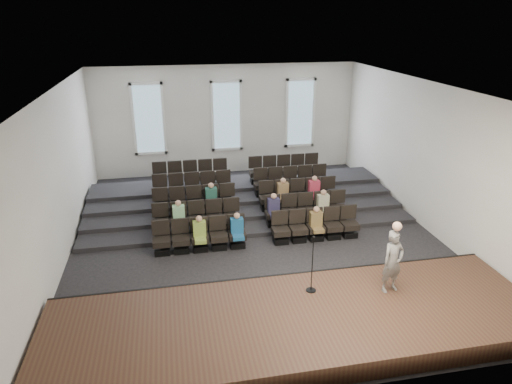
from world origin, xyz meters
TOP-DOWN VIEW (x-y plane):
  - ground at (0.00, 0.00)m, footprint 14.00×14.00m
  - ceiling at (0.00, 0.00)m, footprint 12.00×14.00m
  - wall_back at (0.00, 7.02)m, footprint 12.00×0.04m
  - wall_front at (0.00, -7.02)m, footprint 12.00×0.04m
  - wall_left at (-6.02, 0.00)m, footprint 0.04×14.00m
  - wall_right at (6.02, 0.00)m, footprint 0.04×14.00m
  - stage at (0.00, -5.10)m, footprint 11.80×3.60m
  - stage_lip at (0.00, -3.33)m, footprint 11.80×0.06m
  - risers at (0.00, 3.17)m, footprint 11.80×4.80m
  - seating_rows at (-0.00, 1.54)m, footprint 6.80×4.70m
  - windows at (0.00, 6.95)m, footprint 8.44×0.10m
  - audience at (0.28, 0.45)m, footprint 5.45×2.64m
  - speaker at (2.59, -4.57)m, footprint 0.68×0.52m
  - mic_stand at (0.61, -4.21)m, footprint 0.26×0.26m

SIDE VIEW (x-z plane):
  - ground at x=0.00m, z-range 0.00..0.00m
  - risers at x=0.00m, z-range -0.10..0.50m
  - stage at x=0.00m, z-range 0.00..0.50m
  - stage_lip at x=0.00m, z-range -0.01..0.51m
  - seating_rows at x=0.00m, z-range -0.15..1.52m
  - audience at x=0.28m, z-range 0.28..1.38m
  - mic_stand at x=0.61m, z-range 0.19..1.74m
  - speaker at x=2.59m, z-range 0.50..2.15m
  - wall_back at x=0.00m, z-range 0.00..5.00m
  - wall_front at x=0.00m, z-range 0.00..5.00m
  - wall_left at x=-6.02m, z-range 0.00..5.00m
  - wall_right at x=6.02m, z-range 0.00..5.00m
  - windows at x=0.00m, z-range 1.08..4.32m
  - ceiling at x=0.00m, z-range 5.00..5.02m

